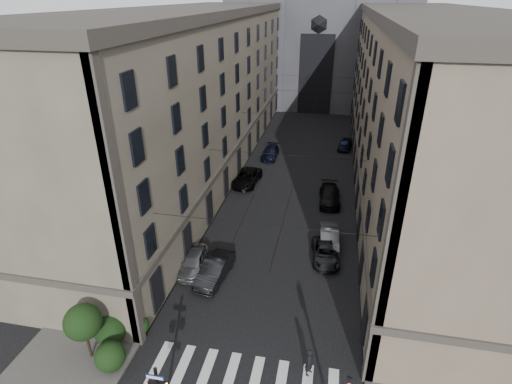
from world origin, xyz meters
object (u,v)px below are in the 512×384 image
Objects in this scene: car_left_near at (194,262)px; car_right_midfar at (330,196)px; gothic_tower at (323,8)px; car_right_near at (329,238)px; car_left_midnear at (215,270)px; car_left_far at (270,153)px; car_left_midfar at (247,178)px; car_right_midnear at (325,253)px; car_right_far at (345,144)px; pedestrian at (310,362)px.

car_right_midfar reaches higher than car_left_near.
gothic_tower reaches higher than car_right_near.
car_left_midnear is 0.93× the size of car_right_midfar.
car_left_far is (-4.20, -35.00, -17.09)m from gothic_tower.
car_left_near is at bearing -129.56° from car_right_midfar.
car_left_midfar is at bearing -97.48° from car_left_far.
car_right_midfar is (10.40, 14.09, 0.00)m from car_left_near.
car_right_near is (8.64, -20.05, 0.05)m from car_left_far.
car_left_far reaches higher than car_right_midnear.
car_left_midfar is 1.29× the size of car_right_far.
car_left_midfar is at bearing 160.94° from car_right_midfar.
gothic_tower is 59.93m from car_right_midnear.
car_right_far is (1.40, 25.49, -0.02)m from car_right_near.
car_right_near is (9.97, -11.13, -0.02)m from car_left_midfar.
car_right_midfar is at bearing 83.53° from car_right_midnear.
car_left_midfar reaches higher than car_right_midfar.
gothic_tower reaches higher than car_left_midfar.
car_left_near reaches higher than car_right_far.
gothic_tower is 11.89× the size of car_left_far.
gothic_tower reaches higher than car_right_midnear.
pedestrian is (7.99, -33.98, 0.23)m from car_left_far.
car_left_near is 0.80× the size of car_left_midfar.
car_left_midnear is at bearing -122.69° from car_right_midfar.
car_left_far is at bearing -143.79° from car_right_far.
car_right_near is 0.87× the size of car_right_midfar.
car_right_midfar is at bearing 48.23° from car_left_near.
car_left_near is 16.88m from car_left_midfar.
car_right_near is 1.07× the size of car_right_far.
car_right_far reaches higher than car_right_midnear.
car_left_midnear is 33.52m from car_right_far.
car_left_midnear is at bearing -89.05° from car_left_far.
car_left_midnear is 26.53m from car_left_far.
car_left_near is 10.98m from car_right_midnear.
car_left_far is 23.80m from car_right_midnear.
gothic_tower is 57.80m from car_right_near.
car_left_near is 0.92× the size of car_left_far.
car_left_far is (0.02, 26.53, -0.11)m from car_left_midnear.
gothic_tower is 63.43m from car_left_near.
car_right_near is at bearing -65.69° from car_left_far.
car_left_midfar is 14.94m from car_right_near.
car_left_midnear reaches higher than car_right_midfar.
car_right_far is at bearing 20.72° from pedestrian.
car_left_midnear is 1.02× the size of car_left_far.
car_left_midfar is at bearing 100.85° from car_left_midnear.
car_right_midnear is (8.40, -22.27, -0.06)m from car_left_far.
car_right_near is at bearing 21.02° from pedestrian.
gothic_tower reaches higher than car_right_far.
pedestrian reaches higher than car_left_far.
car_left_near reaches higher than car_right_near.
car_right_far is 39.47m from pedestrian.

